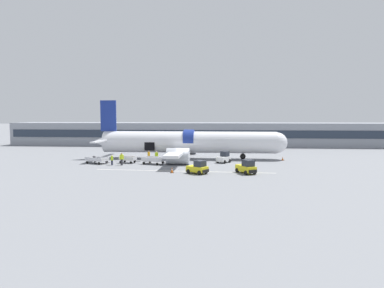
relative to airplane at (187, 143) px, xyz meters
name	(u,v)px	position (x,y,z in m)	size (l,w,h in m)	color
ground_plane	(185,165)	(0.59, -7.55, -2.71)	(500.00, 500.00, 0.00)	slate
apron_marking_line	(183,171)	(0.92, -13.20, -2.70)	(23.90, 1.29, 0.01)	silver
terminal_strip	(200,134)	(0.59, 26.69, 0.07)	(92.41, 10.33, 5.55)	gray
airplane	(187,143)	(0.00, 0.00, 0.00)	(33.08, 26.77, 9.91)	silver
baggage_tug_lead	(198,168)	(2.97, -14.93, -1.99)	(2.99, 2.65, 1.69)	yellow
baggage_tug_mid	(246,168)	(9.07, -14.29, -1.95)	(2.64, 3.37, 1.79)	yellow
baggage_tug_rear	(224,158)	(6.28, -4.53, -1.99)	(2.42, 2.68, 1.75)	white
baggage_cart_loading	(128,160)	(-8.42, -6.20, -2.22)	(3.43, 2.07, 1.01)	silver
baggage_cart_queued	(154,161)	(-4.25, -7.05, -2.17)	(4.25, 2.81, 1.08)	silver
baggage_cart_empty	(97,160)	(-12.99, -7.14, -2.21)	(4.29, 2.91, 1.11)	silver
ground_crew_loader_a	(157,156)	(-4.52, -3.53, -1.86)	(0.56, 0.41, 1.61)	#1E2338
ground_crew_loader_b	(122,159)	(-8.75, -8.58, -1.74)	(0.61, 0.57, 1.84)	#2D2D33
ground_crew_driver	(112,160)	(-10.23, -8.60, -1.90)	(0.39, 0.54, 1.54)	#1E2338
ground_crew_supervisor	(149,156)	(-5.73, -3.78, -1.80)	(0.54, 0.56, 1.72)	#2D2D33
safety_cone_nose	(283,159)	(15.90, -0.94, -2.44)	(0.52, 0.52, 0.58)	black
safety_cone_engine_left	(172,170)	(-0.39, -14.61, -2.36)	(0.47, 0.47, 0.73)	black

